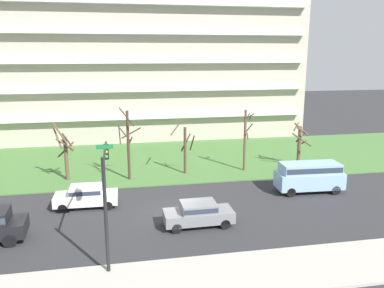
{
  "coord_description": "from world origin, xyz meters",
  "views": [
    {
      "loc": [
        -3.61,
        -24.58,
        10.79
      ],
      "look_at": [
        2.12,
        6.0,
        3.47
      ],
      "focal_mm": 36.45,
      "sensor_mm": 36.0,
      "label": 1
    }
  ],
  "objects_px": {
    "tree_center": "(185,148)",
    "tree_right": "(246,138)",
    "sedan_white_near_left": "(86,196)",
    "traffic_signal_mast": "(106,184)",
    "tree_far_right": "(300,143)",
    "sedan_gray_center_left": "(199,213)",
    "tree_left": "(128,143)",
    "van_blue_center_right": "(310,175)",
    "tree_far_left": "(65,153)"
  },
  "relations": [
    {
      "from": "tree_center",
      "to": "tree_right",
      "type": "relative_size",
      "value": 0.86
    },
    {
      "from": "sedan_white_near_left",
      "to": "traffic_signal_mast",
      "type": "relative_size",
      "value": 0.73
    },
    {
      "from": "tree_center",
      "to": "traffic_signal_mast",
      "type": "xyz_separation_m",
      "value": [
        -6.53,
        -13.9,
        1.7
      ]
    },
    {
      "from": "tree_center",
      "to": "tree_far_right",
      "type": "relative_size",
      "value": 1.12
    },
    {
      "from": "sedan_gray_center_left",
      "to": "sedan_white_near_left",
      "type": "bearing_deg",
      "value": 147.39
    },
    {
      "from": "tree_left",
      "to": "tree_right",
      "type": "xyz_separation_m",
      "value": [
        10.7,
        0.75,
        -0.18
      ]
    },
    {
      "from": "tree_right",
      "to": "traffic_signal_mast",
      "type": "bearing_deg",
      "value": -131.48
    },
    {
      "from": "tree_right",
      "to": "van_blue_center_right",
      "type": "distance_m",
      "value": 7.34
    },
    {
      "from": "tree_left",
      "to": "sedan_gray_center_left",
      "type": "height_order",
      "value": "tree_left"
    },
    {
      "from": "tree_far_right",
      "to": "traffic_signal_mast",
      "type": "relative_size",
      "value": 0.73
    },
    {
      "from": "tree_center",
      "to": "sedan_white_near_left",
      "type": "bearing_deg",
      "value": -141.72
    },
    {
      "from": "tree_far_left",
      "to": "sedan_white_near_left",
      "type": "distance_m",
      "value": 6.94
    },
    {
      "from": "tree_left",
      "to": "tree_right",
      "type": "bearing_deg",
      "value": 3.99
    },
    {
      "from": "sedan_white_near_left",
      "to": "tree_right",
      "type": "bearing_deg",
      "value": -154.15
    },
    {
      "from": "sedan_gray_center_left",
      "to": "tree_right",
      "type": "bearing_deg",
      "value": 57.82
    },
    {
      "from": "tree_center",
      "to": "sedan_gray_center_left",
      "type": "relative_size",
      "value": 1.11
    },
    {
      "from": "tree_left",
      "to": "van_blue_center_right",
      "type": "relative_size",
      "value": 1.22
    },
    {
      "from": "sedan_white_near_left",
      "to": "sedan_gray_center_left",
      "type": "distance_m",
      "value": 8.53
    },
    {
      "from": "sedan_white_near_left",
      "to": "traffic_signal_mast",
      "type": "xyz_separation_m",
      "value": [
        1.73,
        -7.39,
        3.26
      ]
    },
    {
      "from": "van_blue_center_right",
      "to": "tree_far_right",
      "type": "bearing_deg",
      "value": -106.2
    },
    {
      "from": "tree_center",
      "to": "traffic_signal_mast",
      "type": "distance_m",
      "value": 15.45
    },
    {
      "from": "van_blue_center_right",
      "to": "tree_far_left",
      "type": "bearing_deg",
      "value": -15.6
    },
    {
      "from": "sedan_white_near_left",
      "to": "van_blue_center_right",
      "type": "height_order",
      "value": "van_blue_center_right"
    },
    {
      "from": "tree_right",
      "to": "sedan_gray_center_left",
      "type": "height_order",
      "value": "tree_right"
    },
    {
      "from": "sedan_gray_center_left",
      "to": "traffic_signal_mast",
      "type": "height_order",
      "value": "traffic_signal_mast"
    },
    {
      "from": "sedan_gray_center_left",
      "to": "tree_far_right",
      "type": "bearing_deg",
      "value": 41.82
    },
    {
      "from": "tree_center",
      "to": "tree_right",
      "type": "bearing_deg",
      "value": -1.57
    },
    {
      "from": "tree_left",
      "to": "tree_center",
      "type": "relative_size",
      "value": 1.31
    },
    {
      "from": "tree_left",
      "to": "traffic_signal_mast",
      "type": "height_order",
      "value": "tree_left"
    },
    {
      "from": "tree_left",
      "to": "tree_far_right",
      "type": "relative_size",
      "value": 1.47
    },
    {
      "from": "sedan_gray_center_left",
      "to": "tree_left",
      "type": "bearing_deg",
      "value": 111.17
    },
    {
      "from": "tree_far_right",
      "to": "tree_far_left",
      "type": "bearing_deg",
      "value": -179.26
    },
    {
      "from": "sedan_white_near_left",
      "to": "tree_left",
      "type": "bearing_deg",
      "value": -118.26
    },
    {
      "from": "sedan_white_near_left",
      "to": "van_blue_center_right",
      "type": "relative_size",
      "value": 0.84
    },
    {
      "from": "traffic_signal_mast",
      "to": "tree_far_left",
      "type": "bearing_deg",
      "value": 105.49
    },
    {
      "from": "tree_center",
      "to": "tree_right",
      "type": "height_order",
      "value": "tree_right"
    },
    {
      "from": "tree_far_left",
      "to": "traffic_signal_mast",
      "type": "bearing_deg",
      "value": -74.51
    },
    {
      "from": "tree_right",
      "to": "tree_far_right",
      "type": "bearing_deg",
      "value": 3.42
    },
    {
      "from": "tree_far_left",
      "to": "tree_center",
      "type": "height_order",
      "value": "tree_far_left"
    },
    {
      "from": "tree_center",
      "to": "tree_far_right",
      "type": "bearing_deg",
      "value": 0.91
    },
    {
      "from": "sedan_white_near_left",
      "to": "van_blue_center_right",
      "type": "bearing_deg",
      "value": -178.76
    },
    {
      "from": "tree_far_right",
      "to": "traffic_signal_mast",
      "type": "xyz_separation_m",
      "value": [
        -17.69,
        -14.08,
        1.8
      ]
    },
    {
      "from": "tree_far_left",
      "to": "van_blue_center_right",
      "type": "bearing_deg",
      "value": -18.46
    },
    {
      "from": "tree_right",
      "to": "tree_far_left",
      "type": "bearing_deg",
      "value": 179.81
    },
    {
      "from": "tree_right",
      "to": "traffic_signal_mast",
      "type": "xyz_separation_m",
      "value": [
        -12.15,
        -13.75,
        0.99
      ]
    },
    {
      "from": "tree_center",
      "to": "tree_far_right",
      "type": "height_order",
      "value": "tree_center"
    },
    {
      "from": "sedan_white_near_left",
      "to": "sedan_gray_center_left",
      "type": "bearing_deg",
      "value": 149.42
    },
    {
      "from": "van_blue_center_right",
      "to": "tree_right",
      "type": "bearing_deg",
      "value": -60.23
    },
    {
      "from": "tree_right",
      "to": "sedan_white_near_left",
      "type": "height_order",
      "value": "tree_right"
    },
    {
      "from": "tree_center",
      "to": "sedan_white_near_left",
      "type": "xyz_separation_m",
      "value": [
        -8.25,
        -6.51,
        -1.56
      ]
    }
  ]
}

